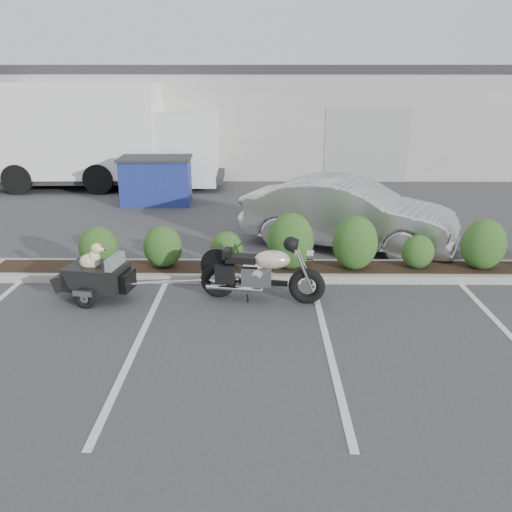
{
  "coord_description": "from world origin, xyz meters",
  "views": [
    {
      "loc": [
        0.25,
        -7.53,
        3.59
      ],
      "look_at": [
        0.17,
        1.06,
        0.75
      ],
      "focal_mm": 38.0,
      "sensor_mm": 36.0,
      "label": 1
    }
  ],
  "objects_px": {
    "pet_trailer": "(96,275)",
    "delivery_truck": "(110,138)",
    "dumpster": "(156,180)",
    "sedan": "(348,214)",
    "motorcycle": "(261,273)"
  },
  "relations": [
    {
      "from": "pet_trailer",
      "to": "delivery_truck",
      "type": "bearing_deg",
      "value": 113.03
    },
    {
      "from": "delivery_truck",
      "to": "dumpster",
      "type": "bearing_deg",
      "value": -53.86
    },
    {
      "from": "pet_trailer",
      "to": "sedan",
      "type": "bearing_deg",
      "value": 42.85
    },
    {
      "from": "motorcycle",
      "to": "pet_trailer",
      "type": "relative_size",
      "value": 1.23
    },
    {
      "from": "motorcycle",
      "to": "sedan",
      "type": "relative_size",
      "value": 0.46
    },
    {
      "from": "delivery_truck",
      "to": "motorcycle",
      "type": "bearing_deg",
      "value": -64.73
    },
    {
      "from": "pet_trailer",
      "to": "dumpster",
      "type": "xyz_separation_m",
      "value": [
        -0.34,
        7.4,
        0.27
      ]
    },
    {
      "from": "motorcycle",
      "to": "delivery_truck",
      "type": "relative_size",
      "value": 0.28
    },
    {
      "from": "dumpster",
      "to": "motorcycle",
      "type": "bearing_deg",
      "value": -70.32
    },
    {
      "from": "dumpster",
      "to": "delivery_truck",
      "type": "bearing_deg",
      "value": 124.89
    },
    {
      "from": "sedan",
      "to": "dumpster",
      "type": "height_order",
      "value": "sedan"
    },
    {
      "from": "sedan",
      "to": "delivery_truck",
      "type": "bearing_deg",
      "value": 68.77
    },
    {
      "from": "motorcycle",
      "to": "sedan",
      "type": "bearing_deg",
      "value": 68.06
    },
    {
      "from": "dumpster",
      "to": "sedan",
      "type": "bearing_deg",
      "value": -44.17
    },
    {
      "from": "motorcycle",
      "to": "sedan",
      "type": "distance_m",
      "value": 3.61
    }
  ]
}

